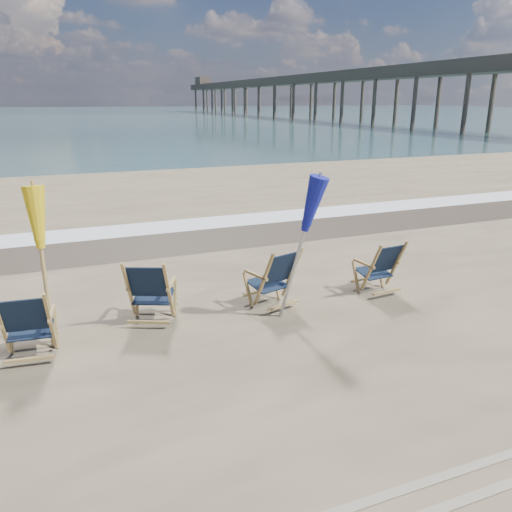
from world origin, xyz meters
The scene contains 10 objects.
ocean centered at (0.00, 128.00, 0.00)m, with size 400.00×400.00×0.00m, color #385A5D.
surf_foam centered at (0.00, 8.30, 0.00)m, with size 200.00×1.40×0.01m, color silver.
wet_sand_strip centered at (0.00, 6.80, 0.00)m, with size 200.00×2.60×0.00m, color #42362A.
beach_chair_0 centered at (-3.22, 1.53, 0.52)m, with size 0.67×0.75×1.05m, color black, non-canonical shape.
beach_chair_1 centered at (-1.52, 1.99, 0.55)m, with size 0.70×0.79×1.10m, color black, non-canonical shape.
beach_chair_2 centered at (0.59, 2.04, 0.55)m, with size 0.70×0.79×1.09m, color black, non-canonical shape.
beach_chair_3 centered at (2.59, 1.87, 0.51)m, with size 0.66×0.74×1.03m, color black, non-canonical shape.
umbrella_yellow centered at (-3.23, 2.05, 1.73)m, with size 0.30×0.30×2.26m.
umbrella_blue centered at (0.40, 1.48, 1.81)m, with size 0.30×0.30×2.35m.
fishing_pier centered at (38.00, 74.00, 4.65)m, with size 4.40×140.00×9.30m, color brown, non-canonical shape.
Camera 1 is at (-2.91, -5.11, 3.38)m, focal length 35.00 mm.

